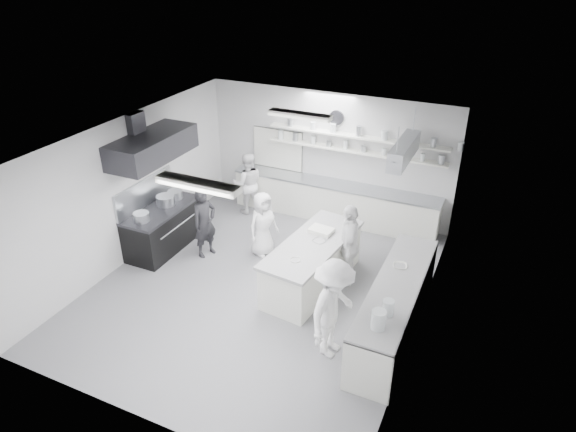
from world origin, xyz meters
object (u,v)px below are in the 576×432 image
at_px(stove, 163,229).
at_px(cook_stove, 205,223).
at_px(cook_back, 248,183).
at_px(right_counter, 395,308).
at_px(back_counter, 333,201).
at_px(prep_island, 312,265).

xyz_separation_m(stove, cook_stove, (1.00, 0.15, 0.32)).
distance_m(cook_stove, cook_back, 2.12).
bearing_deg(right_counter, back_counter, 124.65).
bearing_deg(cook_back, stove, 35.88).
height_order(back_counter, prep_island, back_counter).
bearing_deg(cook_stove, back_counter, -16.59).
distance_m(stove, right_counter, 5.28).
height_order(back_counter, right_counter, right_counter).
xyz_separation_m(prep_island, cook_stove, (-2.47, 0.07, 0.32)).
relative_size(stove, cook_back, 1.16).
bearing_deg(cook_back, prep_island, 106.76).
distance_m(right_counter, cook_stove, 4.33).
bearing_deg(stove, prep_island, 1.25).
distance_m(back_counter, prep_island, 2.78).
xyz_separation_m(back_counter, prep_island, (0.57, -2.72, -0.01)).
bearing_deg(cook_back, cook_stove, 60.41).
bearing_deg(cook_stove, cook_back, 22.63).
distance_m(stove, prep_island, 3.47).
distance_m(stove, cook_stove, 1.06).
relative_size(back_counter, cook_back, 3.23).
bearing_deg(right_counter, cook_back, 146.83).
distance_m(right_counter, cook_back, 5.25).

